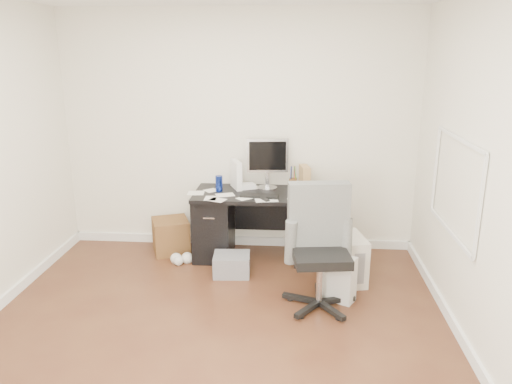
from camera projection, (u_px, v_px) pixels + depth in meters
ground at (213, 336)px, 4.08m from camera, size 4.00×4.00×0.00m
room_shell at (213, 135)px, 3.64m from camera, size 4.02×4.02×2.71m
desk at (263, 223)px, 5.53m from camera, size 1.50×0.70×0.75m
loose_papers at (244, 194)px, 5.39m from camera, size 1.10×0.60×0.00m
lcd_monitor at (267, 164)px, 5.49m from camera, size 0.48×0.31×0.58m
keyboard at (259, 196)px, 5.27m from camera, size 0.41×0.18×0.02m
computer_mouse at (295, 191)px, 5.38m from camera, size 0.08×0.08×0.07m
travel_mug at (219, 184)px, 5.46m from camera, size 0.10×0.10×0.17m
white_binder at (236, 175)px, 5.56m from camera, size 0.22×0.30×0.31m
magazine_file at (305, 178)px, 5.52m from camera, size 0.16×0.25×0.27m
pen_cup at (293, 177)px, 5.60m from camera, size 0.11×0.11×0.25m
yellow_book at (311, 196)px, 5.24m from camera, size 0.16×0.21×0.03m
paper_remote at (266, 199)px, 5.17m from camera, size 0.27×0.23×0.02m
office_chair at (321, 249)px, 4.40m from camera, size 0.71×0.71×1.12m
pc_tower at (352, 258)px, 5.00m from camera, size 0.30×0.51×0.47m
shopping_bag at (338, 278)px, 4.62m from camera, size 0.39×0.35×0.43m
wicker_basket at (171, 236)px, 5.72m from camera, size 0.50×0.50×0.39m
desk_printer at (232, 264)px, 5.16m from camera, size 0.39×0.33×0.22m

